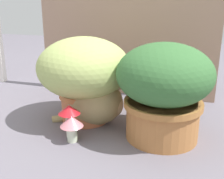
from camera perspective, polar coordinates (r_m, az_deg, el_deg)
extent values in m
plane|color=slate|center=(1.26, -6.31, -8.65)|extent=(6.00, 6.00, 0.00)
cube|color=tan|center=(1.68, 2.63, 14.79)|extent=(1.08, 0.03, 0.94)
cylinder|color=#C46F48|center=(1.35, -5.56, -3.33)|extent=(0.22, 0.22, 0.14)
cylinder|color=#C17443|center=(1.33, -5.64, -0.92)|extent=(0.24, 0.24, 0.02)
ellipsoid|color=#A9BA66|center=(1.30, -5.81, 4.56)|extent=(0.43, 0.43, 0.28)
cylinder|color=#B1713D|center=(1.19, 10.21, -6.00)|extent=(0.30, 0.30, 0.17)
cylinder|color=#AE7039|center=(1.17, 10.40, -2.82)|extent=(0.33, 0.33, 0.02)
ellipsoid|color=#366934|center=(1.13, 10.75, 3.14)|extent=(0.39, 0.39, 0.25)
ellipsoid|color=tan|center=(1.29, -3.54, -2.60)|extent=(0.30, 0.25, 0.22)
ellipsoid|color=beige|center=(1.29, 0.79, -2.99)|extent=(0.10, 0.12, 0.11)
sphere|color=tan|center=(1.26, 1.41, 2.42)|extent=(0.14, 0.14, 0.11)
cone|color=tan|center=(1.27, 1.33, 5.45)|extent=(0.05, 0.05, 0.04)
cone|color=tan|center=(1.21, 1.54, 4.83)|extent=(0.05, 0.05, 0.04)
cylinder|color=tan|center=(1.37, -8.39, -5.50)|extent=(0.18, 0.10, 0.07)
cylinder|color=silver|center=(1.17, -8.10, -8.95)|extent=(0.04, 0.04, 0.07)
cone|color=pink|center=(1.15, -8.22, -6.43)|extent=(0.10, 0.10, 0.04)
cylinder|color=beige|center=(1.20, -8.61, -7.26)|extent=(0.03, 0.03, 0.11)
cone|color=red|center=(1.17, -8.78, -4.03)|extent=(0.09, 0.09, 0.04)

